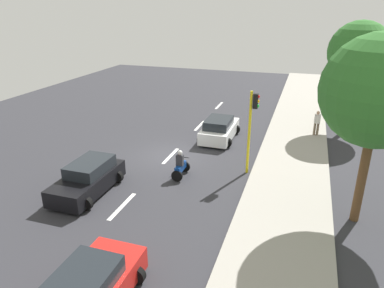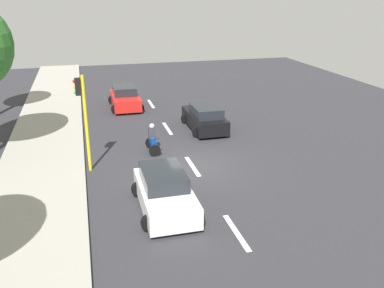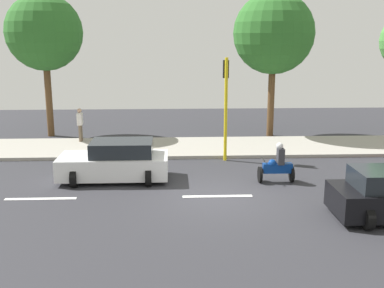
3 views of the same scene
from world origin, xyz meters
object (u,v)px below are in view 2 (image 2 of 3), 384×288
Objects in this scene: car_red at (125,98)px; car_black at (205,118)px; traffic_light_corner at (83,110)px; motorcycle at (153,140)px; car_white at (165,192)px.

car_red is 7.41m from car_black.
traffic_light_corner is at bearing 74.72° from car_red.
motorcycle is at bearing 92.67° from car_red.
car_red is at bearing -56.42° from car_black.
car_red is 0.97× the size of car_white.
motorcycle reaches higher than car_black.
car_black is 8.61m from traffic_light_corner.
car_red is 0.88× the size of traffic_light_corner.
car_black is (-4.10, 6.17, 0.00)m from car_red.
car_white is at bearing 84.67° from motorcycle.
car_black is 1.02× the size of car_white.
car_white is 6.10m from motorcycle.
car_black is at bearing 123.58° from car_red.
car_white is at bearing 89.46° from car_red.
car_red is 2.60× the size of motorcycle.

